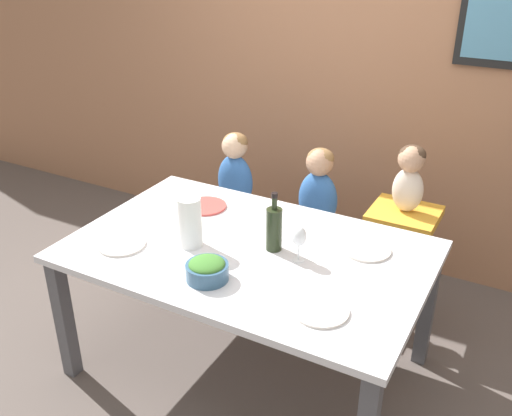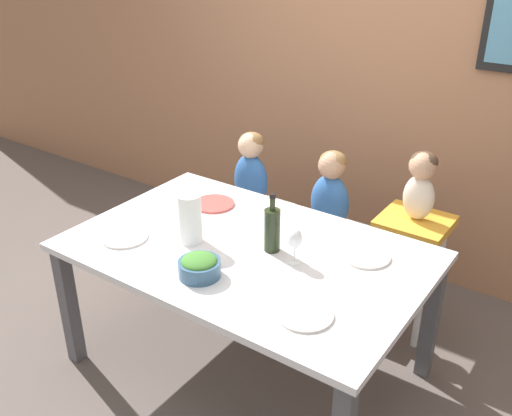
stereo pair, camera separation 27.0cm
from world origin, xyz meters
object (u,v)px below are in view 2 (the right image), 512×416
Objects in this scene: chair_far_center at (327,241)px; person_baby_right at (421,180)px; dinner_plate_back_left at (214,204)px; salad_bowl_large at (199,266)px; dinner_plate_back_right at (366,256)px; person_child_center at (331,190)px; paper_towel_roll at (190,219)px; chair_right_highchair at (412,243)px; wine_glass_near at (295,239)px; dinner_plate_front_left at (125,237)px; person_child_left at (251,168)px; dinner_plate_front_right at (305,314)px; wine_bottle at (272,229)px; chair_far_left at (251,216)px.

person_baby_right is at bearing 0.20° from chair_far_center.
salad_bowl_large is at bearing -56.12° from dinner_plate_back_left.
person_child_center is at bearing 131.32° from dinner_plate_back_right.
paper_towel_roll is 0.85m from dinner_plate_back_right.
salad_bowl_large is at bearing -117.23° from person_baby_right.
chair_far_center is 0.54m from chair_right_highchair.
dinner_plate_back_right is (0.48, -0.54, 0.33)m from chair_far_center.
person_baby_right is 1.20m from paper_towel_roll.
chair_right_highchair is 3.09× the size of dinner_plate_back_right.
chair_far_center is at bearing -180.00° from chair_right_highchair.
wine_glass_near is 0.86m from dinner_plate_front_left.
chair_far_center is 1.89× the size of paper_towel_roll.
dinner_plate_back_left is at bearing 178.32° from dinner_plate_back_right.
person_child_left is 1.18m from dinner_plate_back_right.
chair_right_highchair reaches higher than chair_far_center.
chair_far_center is 0.92m from wine_glass_near.
dinner_plate_front_left and dinner_plate_front_right have the same top height.
dinner_plate_back_left and dinner_plate_front_right have the same top height.
dinner_plate_front_left is (-1.09, -1.06, 0.17)m from chair_right_highchair.
dinner_plate_front_left is (-0.80, -0.29, -0.11)m from wine_glass_near.
dinner_plate_front_left is at bearing 175.15° from salad_bowl_large.
wine_bottle reaches higher than wine_glass_near.
dinner_plate_front_left is at bearing -102.78° from dinner_plate_back_left.
chair_right_highchair is at bearing 86.11° from dinner_plate_back_right.
chair_right_highchair is 1.10m from dinner_plate_front_right.
wine_bottle reaches higher than salad_bowl_large.
chair_right_highchair is at bearing -90.00° from person_baby_right.
dinner_plate_back_left is 0.93m from dinner_plate_back_right.
chair_far_center is 0.34m from person_child_center.
chair_far_left is 2.08× the size of dinner_plate_back_left.
dinner_plate_back_right is (0.53, 0.56, -0.04)m from salad_bowl_large.
person_baby_right is 1.64× the size of dinner_plate_back_left.
person_child_center is (0.57, 0.00, 0.00)m from person_child_left.
salad_bowl_large is at bearing -65.19° from person_child_left.
wine_bottle is at bearing -48.65° from chair_far_left.
person_baby_right reaches higher than dinner_plate_back_left.
person_child_center reaches higher than dinner_plate_front_right.
salad_bowl_large is at bearing -133.44° from dinner_plate_back_right.
person_child_center is at bearing 0.00° from person_child_left.
dinner_plate_back_right is at bearing -1.68° from dinner_plate_back_left.
paper_towel_roll is (-0.28, -0.90, 0.11)m from person_child_center.
wine_glass_near is (-0.29, -0.77, -0.09)m from person_baby_right.
person_child_left reaches higher than chair_far_left.
dinner_plate_back_right is (0.93, -0.03, 0.00)m from dinner_plate_back_left.
paper_towel_roll is (-0.28, -0.90, 0.45)m from chair_far_center.
chair_right_highchair is 1.11m from dinner_plate_back_left.
salad_bowl_large is 0.82× the size of dinner_plate_front_left.
dinner_plate_back_right is (1.05, 0.52, 0.00)m from dinner_plate_front_left.
salad_bowl_large is (-0.57, -1.11, -0.16)m from person_baby_right.
chair_far_left is at bearing -179.90° from person_baby_right.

